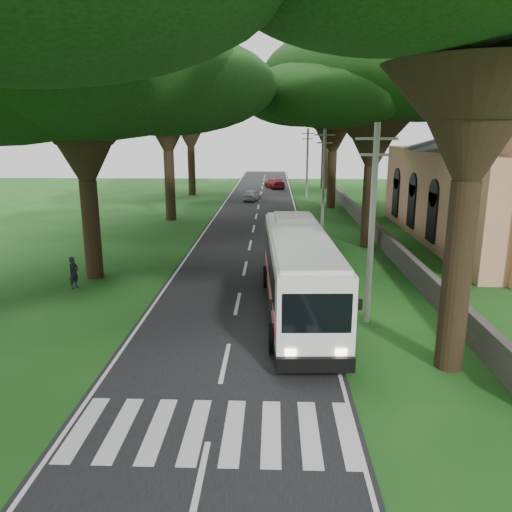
{
  "coord_description": "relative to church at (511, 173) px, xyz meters",
  "views": [
    {
      "loc": [
        1.62,
        -13.54,
        7.68
      ],
      "look_at": [
        0.83,
        8.27,
        2.2
      ],
      "focal_mm": 35.0,
      "sensor_mm": 36.0,
      "label": 1
    }
  ],
  "objects": [
    {
      "name": "ground",
      "position": [
        -17.86,
        -21.55,
        -4.91
      ],
      "size": [
        140.0,
        140.0,
        0.0
      ],
      "primitive_type": "plane",
      "color": "#174914",
      "rests_on": "ground"
    },
    {
      "name": "road",
      "position": [
        -17.86,
        3.45,
        -4.9
      ],
      "size": [
        8.0,
        120.0,
        0.04
      ],
      "primitive_type": "cube",
      "color": "black",
      "rests_on": "ground"
    },
    {
      "name": "crosswalk",
      "position": [
        -17.86,
        -23.55,
        -4.91
      ],
      "size": [
        8.0,
        3.0,
        0.01
      ],
      "primitive_type": "cube",
      "color": "silver",
      "rests_on": "ground"
    },
    {
      "name": "property_wall",
      "position": [
        -8.86,
        2.45,
        -4.31
      ],
      "size": [
        0.35,
        50.0,
        1.2
      ],
      "primitive_type": "cube",
      "color": "#383533",
      "rests_on": "ground"
    },
    {
      "name": "church",
      "position": [
        0.0,
        0.0,
        0.0
      ],
      "size": [
        14.0,
        24.0,
        11.6
      ],
      "color": "tan",
      "rests_on": "ground"
    },
    {
      "name": "pole_near",
      "position": [
        -12.36,
        -15.55,
        -0.73
      ],
      "size": [
        1.6,
        0.24,
        8.0
      ],
      "color": "gray",
      "rests_on": "ground"
    },
    {
      "name": "pole_mid",
      "position": [
        -12.36,
        4.45,
        -0.73
      ],
      "size": [
        1.6,
        0.24,
        8.0
      ],
      "color": "gray",
      "rests_on": "ground"
    },
    {
      "name": "pole_far",
      "position": [
        -12.36,
        24.45,
        -0.73
      ],
      "size": [
        1.6,
        0.24,
        8.0
      ],
      "color": "gray",
      "rests_on": "ground"
    },
    {
      "name": "tree_l_mida",
      "position": [
        -25.86,
        -9.55,
        5.57
      ],
      "size": [
        16.24,
        16.24,
        13.98
      ],
      "color": "black",
      "rests_on": "ground"
    },
    {
      "name": "tree_l_midb",
      "position": [
        -25.36,
        8.45,
        7.3
      ],
      "size": [
        15.76,
        15.76,
        15.64
      ],
      "color": "black",
      "rests_on": "ground"
    },
    {
      "name": "tree_l_far",
      "position": [
        -26.36,
        26.45,
        6.77
      ],
      "size": [
        13.85,
        13.85,
        14.77
      ],
      "color": "black",
      "rests_on": "ground"
    },
    {
      "name": "tree_r_mida",
      "position": [
        -9.86,
        -1.55,
        6.08
      ],
      "size": [
        14.44,
        14.44,
        14.16
      ],
      "color": "black",
      "rests_on": "ground"
    },
    {
      "name": "tree_r_midb",
      "position": [
        -10.36,
        16.45,
        6.63
      ],
      "size": [
        16.23,
        16.23,
        15.06
      ],
      "color": "black",
      "rests_on": "ground"
    },
    {
      "name": "tree_r_far",
      "position": [
        -9.36,
        34.45,
        7.33
      ],
      "size": [
        12.44,
        12.44,
        15.11
      ],
      "color": "black",
      "rests_on": "ground"
    },
    {
      "name": "coach_bus",
      "position": [
        -15.17,
        -14.6,
        -3.02
      ],
      "size": [
        3.23,
        12.03,
        3.52
      ],
      "rotation": [
        0.0,
        0.0,
        0.05
      ],
      "color": "white",
      "rests_on": "ground"
    },
    {
      "name": "distant_car_a",
      "position": [
        -18.74,
        21.15,
        -4.26
      ],
      "size": [
        2.28,
        3.85,
        1.23
      ],
      "primitive_type": "imported",
      "rotation": [
        0.0,
        0.0,
        2.9
      ],
      "color": "#A2A1A6",
      "rests_on": "road"
    },
    {
      "name": "distant_car_c",
      "position": [
        -16.13,
        34.03,
        -4.18
      ],
      "size": [
        3.2,
        5.14,
        1.39
      ],
      "primitive_type": "imported",
      "rotation": [
        0.0,
        0.0,
        3.42
      ],
      "color": "maroon",
      "rests_on": "road"
    },
    {
      "name": "pedestrian",
      "position": [
        -26.22,
        -11.48,
        -4.1
      ],
      "size": [
        0.56,
        0.68,
        1.62
      ],
      "primitive_type": "imported",
      "rotation": [
        0.0,
        0.0,
        1.24
      ],
      "color": "black",
      "rests_on": "ground"
    }
  ]
}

